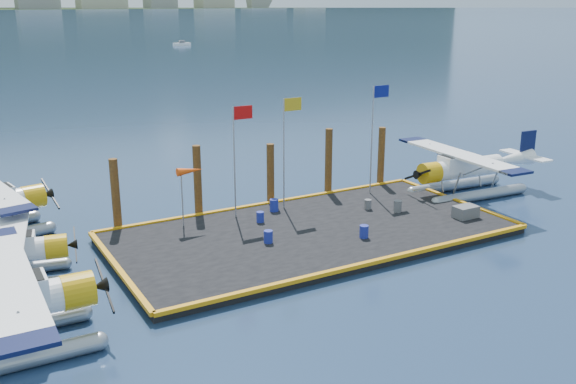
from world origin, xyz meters
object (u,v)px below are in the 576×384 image
at_px(piling_2, 271,176).
at_px(drum_5, 274,205).
at_px(seaplane_d, 463,171).
at_px(windsock, 190,172).
at_px(flagpole_red, 238,144).
at_px(flagpole_blue, 375,123).
at_px(piling_1, 198,183).
at_px(flagpole_yellow, 287,136).
at_px(piling_0, 116,197).
at_px(drum_1, 364,231).
at_px(drum_4, 368,204).
at_px(piling_4, 381,158).
at_px(drum_0, 260,217).
at_px(drum_3, 268,237).
at_px(piling_3, 329,163).
at_px(drum_2, 398,206).
at_px(seaplane_b, 2,256).
at_px(crate, 466,212).

bearing_deg(piling_2, drum_5, -112.32).
height_order(seaplane_d, windsock, seaplane_d).
bearing_deg(flagpole_red, flagpole_blue, -0.00).
height_order(seaplane_d, piling_1, piling_1).
relative_size(flagpole_yellow, piling_2, 1.63).
distance_m(flagpole_blue, piling_1, 11.12).
bearing_deg(flagpole_red, piling_0, 165.54).
height_order(drum_1, drum_4, drum_1).
xyz_separation_m(windsock, piling_4, (13.53, 1.60, -1.23)).
bearing_deg(flagpole_yellow, piling_0, 170.14).
bearing_deg(drum_0, drum_4, -9.07).
bearing_deg(windsock, drum_4, -14.47).
bearing_deg(drum_5, drum_3, -121.55).
relative_size(drum_5, piling_3, 0.16).
height_order(piling_1, piling_3, piling_3).
xyz_separation_m(drum_2, piling_0, (-14.19, 5.27, 1.28)).
bearing_deg(seaplane_b, drum_5, 109.34).
relative_size(seaplane_d, drum_2, 16.20).
bearing_deg(drum_2, flagpole_red, 155.31).
distance_m(drum_5, piling_4, 9.02).
relative_size(drum_1, piling_3, 0.15).
height_order(drum_4, flagpole_yellow, flagpole_yellow).
height_order(flagpole_red, piling_1, flagpole_red).
relative_size(flagpole_blue, piling_0, 1.62).
bearing_deg(drum_0, piling_1, 126.26).
distance_m(flagpole_red, flagpole_yellow, 3.00).
distance_m(piling_1, piling_2, 4.50).
relative_size(drum_4, piling_2, 0.14).
xyz_separation_m(drum_4, flagpole_red, (-6.83, 2.47, 3.72)).
relative_size(crate, windsock, 0.41).
height_order(seaplane_b, drum_5, seaplane_b).
distance_m(seaplane_d, piling_3, 8.36).
xyz_separation_m(seaplane_d, piling_0, (-20.40, 3.84, 0.40)).
height_order(drum_2, crate, same).
bearing_deg(drum_3, drum_4, 14.37).
xyz_separation_m(drum_0, piling_1, (-2.25, 3.06, 1.42)).
distance_m(drum_3, flagpole_blue, 11.16).
bearing_deg(flagpole_blue, piling_0, 173.99).
bearing_deg(piling_4, piling_2, 180.00).
distance_m(flagpole_blue, piling_3, 3.72).
bearing_deg(flagpole_blue, drum_0, -170.17).
height_order(drum_3, piling_0, piling_0).
height_order(flagpole_yellow, piling_3, flagpole_yellow).
distance_m(drum_0, piling_3, 7.12).
bearing_deg(piling_1, flagpole_yellow, -18.79).
bearing_deg(seaplane_b, drum_3, 91.05).
xyz_separation_m(seaplane_d, drum_4, (-7.37, -0.23, -0.92)).
bearing_deg(flagpole_yellow, windsock, 180.00).
relative_size(seaplane_d, drum_0, 18.29).
distance_m(crate, piling_3, 8.82).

